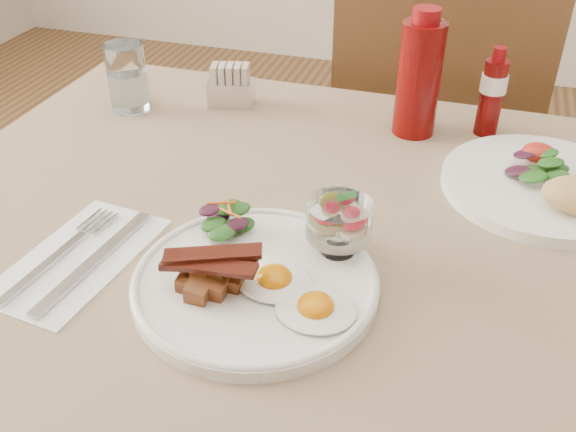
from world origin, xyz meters
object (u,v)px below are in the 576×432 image
table (383,291)px  main_plate (255,284)px  fruit_cup (339,220)px  ketchup_bottle (419,77)px  chair_far (431,153)px  water_glass (128,81)px  second_plate (555,186)px  sugar_caddy (231,88)px  hot_sauce_bottle (492,93)px

table → main_plate: bearing=-131.7°
fruit_cup → ketchup_bottle: ketchup_bottle is taller
chair_far → water_glass: 0.71m
table → second_plate: bearing=38.7°
chair_far → main_plate: size_ratio=3.32×
chair_far → fruit_cup: (-0.05, -0.73, 0.29)m
sugar_caddy → hot_sauce_bottle: bearing=-10.8°
table → hot_sauce_bottle: bearing=73.5°
water_glass → table: bearing=-26.2°
main_plate → fruit_cup: 0.12m
sugar_caddy → water_glass: water_glass is taller
main_plate → water_glass: 0.54m
fruit_cup → water_glass: size_ratio=0.68×
hot_sauce_bottle → water_glass: hot_sauce_bottle is taller
table → hot_sauce_bottle: size_ratio=9.19×
table → main_plate: (-0.13, -0.14, 0.10)m
table → chair_far: (0.00, 0.66, -0.14)m
fruit_cup → sugar_caddy: (-0.29, 0.38, -0.03)m
second_plate → hot_sauce_bottle: hot_sauce_bottle is taller
table → sugar_caddy: (-0.34, 0.31, 0.12)m
chair_far → hot_sauce_bottle: 0.45m
chair_far → main_plate: 0.85m
sugar_caddy → water_glass: 0.18m
chair_far → second_plate: size_ratio=3.32×
chair_far → second_plate: chair_far is taller
fruit_cup → water_glass: 0.55m
fruit_cup → sugar_caddy: fruit_cup is taller
hot_sauce_bottle → chair_far: bearing=106.8°
table → ketchup_bottle: (-0.01, 0.30, 0.18)m
second_plate → ketchup_bottle: ketchup_bottle is taller
chair_far → main_plate: (-0.13, -0.81, 0.24)m
chair_far → ketchup_bottle: 0.48m
fruit_cup → ketchup_bottle: bearing=84.3°
ketchup_bottle → table: bearing=-87.3°
fruit_cup → hot_sauce_bottle: bearing=69.3°
table → chair_far: bearing=90.0°
fruit_cup → hot_sauce_bottle: hot_sauce_bottle is taller
second_plate → sugar_caddy: 0.56m
fruit_cup → chair_far: bearing=86.0°
second_plate → ketchup_bottle: (-0.21, 0.14, 0.08)m
sugar_caddy → table: bearing=-56.5°
fruit_cup → hot_sauce_bottle: 0.43m
second_plate → chair_far: bearing=111.7°
chair_far → sugar_caddy: size_ratio=10.46×
second_plate → ketchup_bottle: size_ratio=1.38×
water_glass → hot_sauce_bottle: bearing=8.4°
hot_sauce_bottle → sugar_caddy: size_ratio=1.63×
main_plate → ketchup_bottle: 0.47m
main_plate → water_glass: (-0.37, 0.39, 0.04)m
ketchup_bottle → water_glass: bearing=-173.2°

